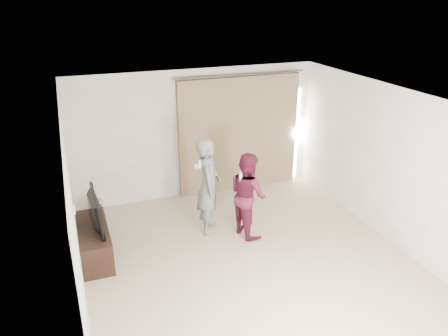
{
  "coord_description": "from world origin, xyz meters",
  "views": [
    {
      "loc": [
        -2.41,
        -5.3,
        4.01
      ],
      "look_at": [
        0.01,
        1.2,
        1.15
      ],
      "focal_mm": 35.0,
      "sensor_mm": 36.0,
      "label": 1
    }
  ],
  "objects": [
    {
      "name": "tv_console",
      "position": [
        -2.27,
        1.05,
        0.26
      ],
      "size": [
        0.46,
        1.34,
        0.52
      ],
      "primitive_type": "cube",
      "color": "black",
      "rests_on": "ground"
    },
    {
      "name": "wall_left",
      "position": [
        -2.5,
        -0.0,
        1.3
      ],
      "size": [
        0.04,
        5.5,
        2.6
      ],
      "color": "white",
      "rests_on": "ground"
    },
    {
      "name": "curtain",
      "position": [
        0.91,
        2.68,
        1.2
      ],
      "size": [
        2.8,
        0.11,
        2.46
      ],
      "color": "#937F5A",
      "rests_on": "ground"
    },
    {
      "name": "person_woman",
      "position": [
        0.31,
        0.86,
        0.75
      ],
      "size": [
        0.68,
        0.81,
        1.5
      ],
      "color": "#55152A",
      "rests_on": "ground"
    },
    {
      "name": "tv",
      "position": [
        -2.27,
        1.05,
        0.8
      ],
      "size": [
        0.18,
        1.0,
        0.57
      ],
      "primitive_type": "imported",
      "rotation": [
        0.0,
        0.0,
        1.63
      ],
      "color": "black",
      "rests_on": "tv_console"
    },
    {
      "name": "scratching_post",
      "position": [
        -2.1,
        2.25,
        0.17
      ],
      "size": [
        0.31,
        0.31,
        0.42
      ],
      "color": "tan",
      "rests_on": "ground"
    },
    {
      "name": "ceiling",
      "position": [
        0.0,
        0.0,
        2.6
      ],
      "size": [
        5.0,
        5.5,
        0.01
      ],
      "primitive_type": "cube",
      "color": "white",
      "rests_on": "wall_back"
    },
    {
      "name": "person_man",
      "position": [
        -0.29,
        1.18,
        0.87
      ],
      "size": [
        0.6,
        0.73,
        1.73
      ],
      "color": "slate",
      "rests_on": "ground"
    },
    {
      "name": "wall_back",
      "position": [
        0.0,
        2.75,
        1.3
      ],
      "size": [
        5.0,
        0.04,
        2.6
      ],
      "primitive_type": "cube",
      "color": "white",
      "rests_on": "ground"
    },
    {
      "name": "floor",
      "position": [
        0.0,
        0.0,
        0.0
      ],
      "size": [
        5.5,
        5.5,
        0.0
      ],
      "primitive_type": "plane",
      "color": "#CBB398",
      "rests_on": "ground"
    }
  ]
}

